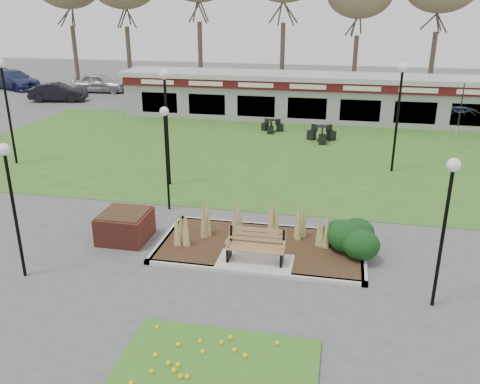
% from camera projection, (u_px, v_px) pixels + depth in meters
% --- Properties ---
extents(ground, '(100.00, 100.00, 0.00)m').
position_uv_depth(ground, '(254.00, 267.00, 14.72)').
color(ground, '#515154').
rests_on(ground, ground).
extents(lawn, '(34.00, 16.00, 0.02)m').
position_uv_depth(lawn, '(296.00, 153.00, 25.71)').
color(lawn, '#306620').
rests_on(lawn, ground).
extents(flower_bed, '(4.20, 3.00, 0.16)m').
position_uv_depth(flower_bed, '(215.00, 372.00, 10.48)').
color(flower_bed, '#2D6A1E').
rests_on(flower_bed, ground).
extents(planting_bed, '(6.75, 3.40, 1.27)m').
position_uv_depth(planting_bed, '(303.00, 240.00, 15.58)').
color(planting_bed, '#2F2213').
rests_on(planting_bed, ground).
extents(park_bench, '(1.70, 0.66, 0.93)m').
position_uv_depth(park_bench, '(256.00, 245.00, 14.73)').
color(park_bench, '#A6784B').
rests_on(park_bench, ground).
extents(brick_planter, '(1.50, 1.50, 0.95)m').
position_uv_depth(brick_planter, '(125.00, 226.00, 16.29)').
color(brick_planter, maroon).
rests_on(brick_planter, ground).
extents(food_pavilion, '(24.60, 3.40, 2.90)m').
position_uv_depth(food_pavilion, '(309.00, 97.00, 32.48)').
color(food_pavilion, gray).
rests_on(food_pavilion, ground).
extents(lamp_post_near_left, '(0.32, 0.32, 3.84)m').
position_uv_depth(lamp_post_near_left, '(9.00, 182.00, 13.30)').
color(lamp_post_near_left, black).
rests_on(lamp_post_near_left, ground).
extents(lamp_post_near_right, '(0.32, 0.32, 3.90)m').
position_uv_depth(lamp_post_near_right, '(448.00, 201.00, 11.90)').
color(lamp_post_near_right, black).
rests_on(lamp_post_near_right, ground).
extents(lamp_post_mid_left, '(0.39, 0.39, 4.75)m').
position_uv_depth(lamp_post_mid_left, '(166.00, 102.00, 20.11)').
color(lamp_post_mid_left, black).
rests_on(lamp_post_mid_left, ground).
extents(lamp_post_mid_right, '(0.32, 0.32, 3.82)m').
position_uv_depth(lamp_post_mid_right, '(166.00, 136.00, 17.84)').
color(lamp_post_mid_right, black).
rests_on(lamp_post_mid_right, ground).
extents(lamp_post_far_right, '(0.40, 0.40, 4.81)m').
position_uv_depth(lamp_post_far_right, '(400.00, 94.00, 21.71)').
color(lamp_post_far_right, black).
rests_on(lamp_post_far_right, ground).
extents(lamp_post_far_left, '(0.40, 0.40, 4.86)m').
position_uv_depth(lamp_post_far_left, '(5.00, 88.00, 22.83)').
color(lamp_post_far_left, black).
rests_on(lamp_post_far_left, ground).
extents(bistro_set_b, '(1.34, 1.17, 0.71)m').
position_uv_depth(bistro_set_b, '(272.00, 128.00, 29.73)').
color(bistro_set_b, black).
rests_on(bistro_set_b, ground).
extents(bistro_set_c, '(1.61, 1.47, 0.86)m').
position_uv_depth(bistro_set_c, '(322.00, 136.00, 27.71)').
color(bistro_set_c, black).
rests_on(bistro_set_c, ground).
extents(patio_umbrella, '(2.05, 2.08, 2.31)m').
position_uv_depth(patio_umbrella, '(459.00, 122.00, 25.78)').
color(patio_umbrella, black).
rests_on(patio_umbrella, ground).
extents(car_silver, '(4.71, 2.13, 1.57)m').
position_uv_depth(car_silver, '(100.00, 83.00, 42.49)').
color(car_silver, silver).
rests_on(car_silver, ground).
extents(car_black, '(4.42, 2.25, 1.39)m').
position_uv_depth(car_black, '(58.00, 92.00, 38.65)').
color(car_black, black).
rests_on(car_black, ground).
extents(car_blue, '(5.88, 4.23, 1.58)m').
position_uv_depth(car_blue, '(14.00, 80.00, 44.06)').
color(car_blue, navy).
rests_on(car_blue, ground).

